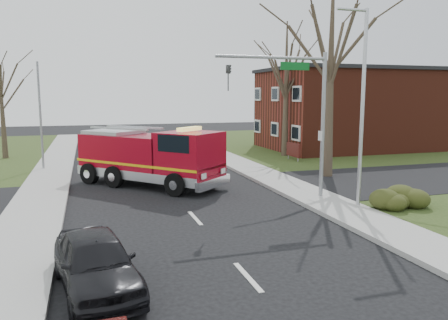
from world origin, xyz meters
name	(u,v)px	position (x,y,z in m)	size (l,w,h in m)	color
ground	(195,218)	(0.00, 0.00, 0.00)	(120.00, 120.00, 0.00)	black
sidewalk_right	(332,205)	(6.20, 0.00, 0.07)	(2.40, 80.00, 0.15)	#9E9D98
sidewalk_left	(26,231)	(-6.20, 0.00, 0.07)	(2.40, 80.00, 0.15)	#9E9D98
brick_building	(352,109)	(19.00, 18.00, 3.66)	(15.40, 10.40, 7.25)	#602417
health_center_sign	(293,150)	(10.50, 12.50, 0.88)	(0.12, 2.00, 1.40)	#481310
hedge_corner	(401,194)	(9.00, -1.00, 0.58)	(2.80, 2.00, 0.90)	#2B3613
bare_tree_near	(331,50)	(9.50, 6.00, 7.41)	(6.00, 6.00, 12.00)	#3D2F24
bare_tree_far	(286,74)	(11.00, 15.00, 6.49)	(5.25, 5.25, 10.50)	#3D2F24
bare_tree_left	(0,86)	(-10.00, 20.00, 5.56)	(4.50, 4.50, 9.00)	#3D2F24
traffic_signal_mast	(298,99)	(5.21, 1.50, 4.71)	(5.29, 0.18, 6.80)	gray
streetlight_pole	(361,103)	(7.14, -0.50, 4.55)	(1.48, 0.16, 8.40)	#B7BABF
utility_pole_far	(40,117)	(-6.80, 14.00, 3.50)	(0.14, 0.14, 7.00)	gray
fire_engine	(151,159)	(-0.74, 6.93, 1.49)	(7.47, 7.93, 3.29)	maroon
parked_car_maroon	(96,262)	(-3.89, -5.59, 0.74)	(1.74, 4.33, 1.48)	black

